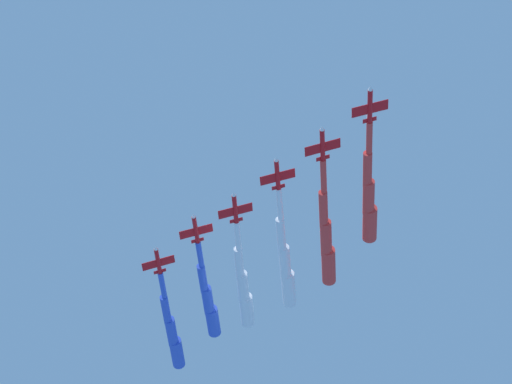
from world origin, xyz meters
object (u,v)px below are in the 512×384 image
at_px(jet_port_mid, 243,286).
at_px(jet_starboard_inner, 285,262).
at_px(jet_port_inner, 326,238).
at_px(jet_port_outer, 172,331).
at_px(jet_lead, 369,196).
at_px(jet_starboard_mid, 208,299).

bearing_deg(jet_port_mid, jet_starboard_inner, -139.43).
relative_size(jet_port_inner, jet_starboard_inner, 1.00).
height_order(jet_port_mid, jet_port_outer, jet_port_outer).
height_order(jet_lead, jet_starboard_inner, jet_lead).
bearing_deg(jet_lead, jet_starboard_mid, 32.36).
bearing_deg(jet_lead, jet_port_mid, 31.46).
relative_size(jet_starboard_inner, jet_port_mid, 1.06).
bearing_deg(jet_port_outer, jet_port_inner, -146.27).
bearing_deg(jet_lead, jet_starboard_inner, 27.44).
bearing_deg(jet_starboard_mid, jet_port_mid, -144.60).
relative_size(jet_lead, jet_starboard_inner, 0.91).
distance_m(jet_starboard_inner, jet_port_mid, 13.24).
distance_m(jet_starboard_mid, jet_port_outer, 15.55).
height_order(jet_lead, jet_starboard_mid, jet_starboard_mid).
bearing_deg(jet_port_outer, jet_port_mid, -148.47).
xyz_separation_m(jet_port_mid, jet_port_outer, (23.91, 14.67, 1.00)).
distance_m(jet_lead, jet_port_inner, 15.93).
bearing_deg(jet_port_mid, jet_starboard_mid, 35.40).
distance_m(jet_port_inner, jet_port_outer, 55.04).
bearing_deg(jet_lead, jet_port_inner, 23.69).
distance_m(jet_port_inner, jet_starboard_mid, 39.72).
xyz_separation_m(jet_port_inner, jet_starboard_mid, (32.16, 23.21, 2.13)).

